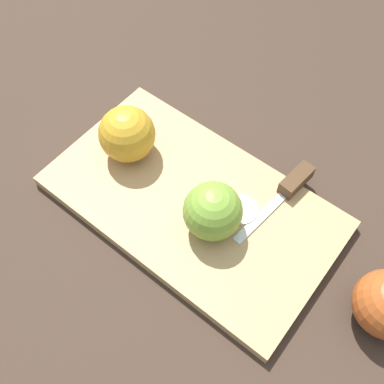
% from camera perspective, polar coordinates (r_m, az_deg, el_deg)
% --- Properties ---
extents(ground_plane, '(4.00, 4.00, 0.00)m').
position_cam_1_polar(ground_plane, '(0.68, -0.00, -1.77)').
color(ground_plane, '#38281E').
extents(cutting_board, '(0.45, 0.29, 0.02)m').
position_cam_1_polar(cutting_board, '(0.67, -0.00, -1.35)').
color(cutting_board, tan).
rests_on(cutting_board, ground_plane).
extents(apple_half_left, '(0.09, 0.09, 0.09)m').
position_cam_1_polar(apple_half_left, '(0.68, -8.23, 7.28)').
color(apple_half_left, gold).
rests_on(apple_half_left, cutting_board).
extents(apple_half_right, '(0.08, 0.08, 0.08)m').
position_cam_1_polar(apple_half_right, '(0.60, 2.67, -2.43)').
color(apple_half_right, olive).
rests_on(apple_half_right, cutting_board).
extents(knife, '(0.05, 0.16, 0.02)m').
position_cam_1_polar(knife, '(0.68, 12.60, 0.97)').
color(knife, silver).
rests_on(knife, cutting_board).
extents(apple_slice, '(0.05, 0.05, 0.00)m').
position_cam_1_polar(apple_slice, '(0.65, 6.25, -2.21)').
color(apple_slice, beige).
rests_on(apple_slice, cutting_board).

